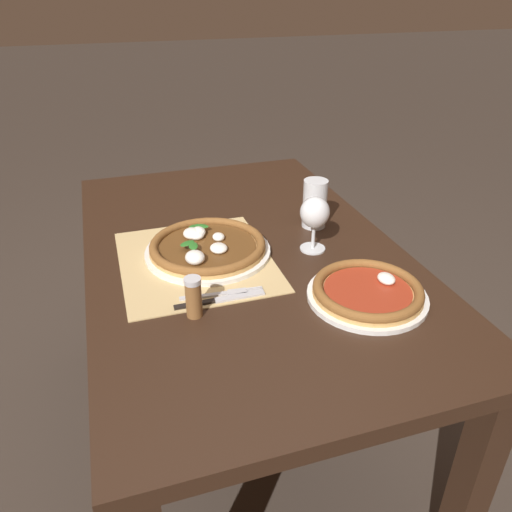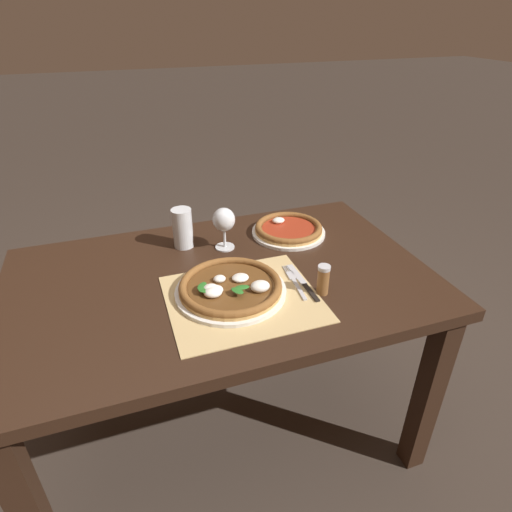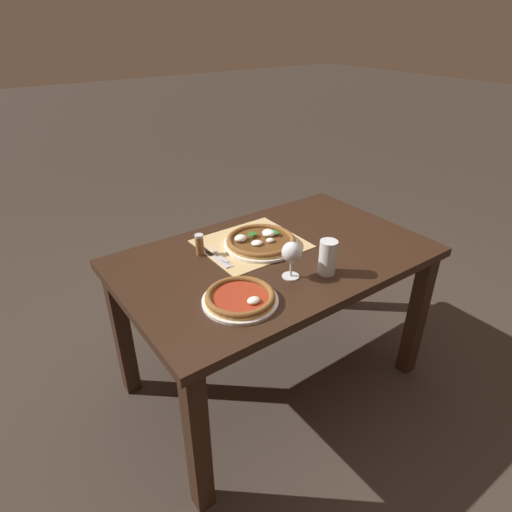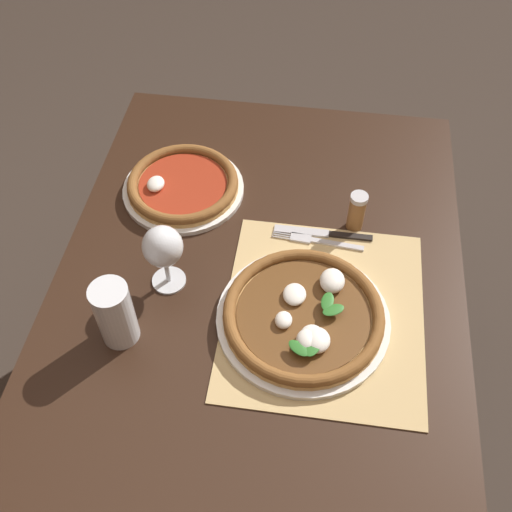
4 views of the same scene
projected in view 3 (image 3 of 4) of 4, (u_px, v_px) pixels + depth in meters
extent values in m
plane|color=#382D26|center=(272.00, 377.00, 2.24)|extent=(24.00, 24.00, 0.00)
cube|color=black|center=(275.00, 258.00, 1.89)|extent=(1.36, 0.85, 0.04)
cube|color=black|center=(317.00, 257.00, 2.64)|extent=(0.07, 0.07, 0.70)
cube|color=black|center=(122.00, 333.00, 2.01)|extent=(0.07, 0.07, 0.70)
cube|color=black|center=(417.00, 316.00, 2.13)|extent=(0.07, 0.07, 0.70)
cube|color=black|center=(198.00, 443.00, 1.50)|extent=(0.07, 0.07, 0.70)
cube|color=tan|center=(251.00, 244.00, 1.96)|extent=(0.45, 0.39, 0.00)
cylinder|color=silver|center=(261.00, 244.00, 1.94)|extent=(0.34, 0.34, 0.01)
cylinder|color=tan|center=(261.00, 242.00, 1.93)|extent=(0.31, 0.31, 0.01)
torus|color=brown|center=(261.00, 240.00, 1.93)|extent=(0.31, 0.31, 0.02)
cylinder|color=brown|center=(261.00, 241.00, 1.93)|extent=(0.26, 0.26, 0.00)
ellipsoid|color=white|center=(271.00, 234.00, 1.96)|extent=(0.05, 0.04, 0.03)
ellipsoid|color=white|center=(270.00, 240.00, 1.91)|extent=(0.04, 0.03, 0.02)
ellipsoid|color=white|center=(268.00, 232.00, 1.98)|extent=(0.06, 0.05, 0.03)
ellipsoid|color=white|center=(257.00, 243.00, 1.89)|extent=(0.05, 0.05, 0.02)
ellipsoid|color=white|center=(241.00, 238.00, 1.92)|extent=(0.06, 0.05, 0.03)
ellipsoid|color=white|center=(268.00, 234.00, 1.97)|extent=(0.05, 0.05, 0.02)
ellipsoid|color=#286B23|center=(272.00, 230.00, 1.98)|extent=(0.05, 0.04, 0.00)
ellipsoid|color=#286B23|center=(253.00, 233.00, 1.96)|extent=(0.04, 0.05, 0.00)
ellipsoid|color=#286B23|center=(251.00, 235.00, 1.94)|extent=(0.05, 0.03, 0.00)
ellipsoid|color=#286B23|center=(276.00, 232.00, 1.96)|extent=(0.04, 0.05, 0.00)
cylinder|color=silver|center=(240.00, 301.00, 1.56)|extent=(0.28, 0.28, 0.01)
cylinder|color=tan|center=(240.00, 298.00, 1.55)|extent=(0.26, 0.26, 0.01)
torus|color=brown|center=(240.00, 296.00, 1.55)|extent=(0.26, 0.26, 0.02)
cylinder|color=maroon|center=(240.00, 297.00, 1.55)|extent=(0.20, 0.20, 0.00)
ellipsoid|color=white|center=(254.00, 300.00, 1.51)|extent=(0.05, 0.04, 0.02)
cylinder|color=silver|center=(291.00, 276.00, 1.71)|extent=(0.07, 0.07, 0.00)
cylinder|color=silver|center=(291.00, 269.00, 1.69)|extent=(0.01, 0.01, 0.06)
ellipsoid|color=silver|center=(292.00, 252.00, 1.66)|extent=(0.08, 0.08, 0.08)
ellipsoid|color=#AD5B14|center=(292.00, 255.00, 1.66)|extent=(0.07, 0.07, 0.05)
cylinder|color=silver|center=(328.00, 257.00, 1.70)|extent=(0.07, 0.07, 0.15)
cylinder|color=black|center=(327.00, 260.00, 1.71)|extent=(0.07, 0.07, 0.12)
cylinder|color=silver|center=(329.00, 246.00, 1.68)|extent=(0.07, 0.07, 0.02)
cube|color=#B7B7BC|center=(216.00, 252.00, 1.88)|extent=(0.02, 0.12, 0.00)
cube|color=#B7B7BC|center=(225.00, 260.00, 1.82)|extent=(0.03, 0.05, 0.00)
cylinder|color=#B7B7BC|center=(227.00, 265.00, 1.78)|extent=(0.01, 0.04, 0.00)
cylinder|color=#B7B7BC|center=(229.00, 265.00, 1.78)|extent=(0.01, 0.04, 0.00)
cylinder|color=#B7B7BC|center=(230.00, 264.00, 1.79)|extent=(0.01, 0.04, 0.00)
cylinder|color=#B7B7BC|center=(231.00, 264.00, 1.79)|extent=(0.01, 0.04, 0.00)
cube|color=black|center=(208.00, 252.00, 1.88)|extent=(0.01, 0.10, 0.01)
cube|color=#B7B7BC|center=(221.00, 262.00, 1.81)|extent=(0.02, 0.12, 0.00)
cylinder|color=brown|center=(200.00, 246.00, 1.85)|extent=(0.04, 0.04, 0.08)
cylinder|color=#BCBCC1|center=(199.00, 236.00, 1.83)|extent=(0.04, 0.04, 0.01)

